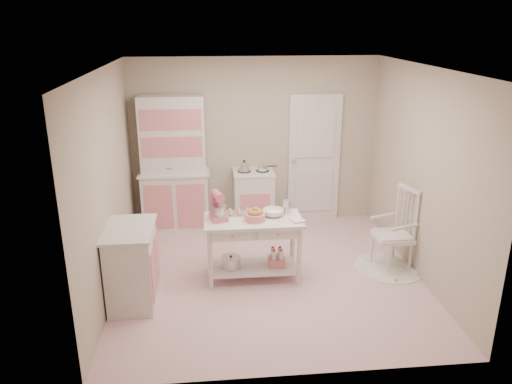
% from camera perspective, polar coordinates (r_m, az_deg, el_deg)
% --- Properties ---
extents(room_shell, '(3.84, 3.84, 2.62)m').
position_cam_1_polar(room_shell, '(5.88, 1.61, 4.70)').
color(room_shell, pink).
rests_on(room_shell, ground).
extents(door, '(0.82, 0.05, 2.04)m').
position_cam_1_polar(door, '(7.98, 6.66, 3.82)').
color(door, white).
rests_on(door, ground).
extents(hutch, '(1.06, 0.50, 2.08)m').
position_cam_1_polar(hutch, '(7.61, -9.38, 3.09)').
color(hutch, white).
rests_on(hutch, ground).
extents(stove, '(0.62, 0.57, 0.92)m').
position_cam_1_polar(stove, '(7.76, -0.29, -0.85)').
color(stove, white).
rests_on(stove, ground).
extents(base_cabinet, '(0.54, 0.84, 0.92)m').
position_cam_1_polar(base_cabinet, '(5.92, -13.97, -8.11)').
color(base_cabinet, white).
rests_on(base_cabinet, ground).
extents(lace_rug, '(0.92, 0.92, 0.01)m').
position_cam_1_polar(lace_rug, '(6.91, 15.01, -8.27)').
color(lace_rug, white).
rests_on(lace_rug, ground).
extents(rocking_chair, '(0.69, 0.84, 1.10)m').
position_cam_1_polar(rocking_chair, '(6.69, 15.41, -4.13)').
color(rocking_chair, white).
rests_on(rocking_chair, ground).
extents(work_table, '(1.20, 0.60, 0.80)m').
position_cam_1_polar(work_table, '(6.27, -0.33, -6.48)').
color(work_table, white).
rests_on(work_table, ground).
extents(stand_mixer, '(0.27, 0.32, 0.34)m').
position_cam_1_polar(stand_mixer, '(6.05, -4.32, -1.67)').
color(stand_mixer, '#DE5D7E').
rests_on(stand_mixer, work_table).
extents(cookie_tray, '(0.34, 0.24, 0.02)m').
position_cam_1_polar(cookie_tray, '(6.26, -1.86, -2.46)').
color(cookie_tray, silver).
rests_on(cookie_tray, work_table).
extents(bread_basket, '(0.25, 0.25, 0.09)m').
position_cam_1_polar(bread_basket, '(6.05, -0.10, -2.87)').
color(bread_basket, '#DB7D87').
rests_on(bread_basket, work_table).
extents(mixing_bowl, '(0.27, 0.27, 0.08)m').
position_cam_1_polar(mixing_bowl, '(6.20, 1.99, -2.37)').
color(mixing_bowl, white).
rests_on(mixing_bowl, work_table).
extents(metal_pitcher, '(0.10, 0.10, 0.17)m').
position_cam_1_polar(metal_pitcher, '(6.28, 3.53, -1.67)').
color(metal_pitcher, silver).
rests_on(metal_pitcher, work_table).
extents(recipe_book, '(0.20, 0.24, 0.02)m').
position_cam_1_polar(recipe_book, '(6.05, 4.03, -3.27)').
color(recipe_book, white).
rests_on(recipe_book, work_table).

